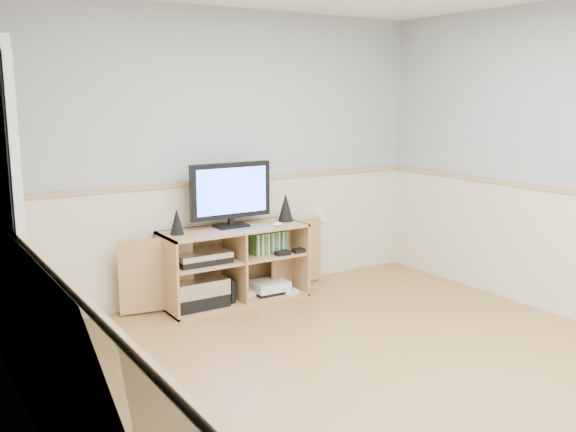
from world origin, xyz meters
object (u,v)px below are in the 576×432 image
(media_cabinet, at_px, (232,262))
(keyboard, at_px, (256,228))
(game_consoles, at_px, (268,287))
(monitor, at_px, (231,192))

(media_cabinet, relative_size, keyboard, 6.86)
(keyboard, bearing_deg, game_consoles, 32.43)
(media_cabinet, xyz_separation_m, game_consoles, (0.32, -0.07, -0.26))
(media_cabinet, distance_m, game_consoles, 0.42)
(monitor, xyz_separation_m, keyboard, (0.14, -0.19, -0.29))
(media_cabinet, height_order, keyboard, keyboard)
(keyboard, xyz_separation_m, game_consoles, (0.19, 0.13, -0.59))
(keyboard, bearing_deg, media_cabinet, 123.20)
(monitor, height_order, game_consoles, monitor)
(monitor, relative_size, game_consoles, 1.65)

